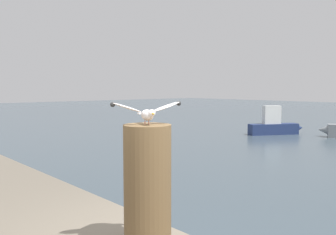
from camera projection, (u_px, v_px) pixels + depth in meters
name	position (u px, v px, depth m)	size (l,w,h in m)	color
mooring_post	(147.00, 185.00, 3.33)	(0.43, 0.43, 1.11)	brown
seagull	(147.00, 112.00, 3.27)	(0.38, 0.64, 0.21)	#C67160
boat_navy	(276.00, 126.00, 20.06)	(2.03, 3.09, 1.58)	navy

